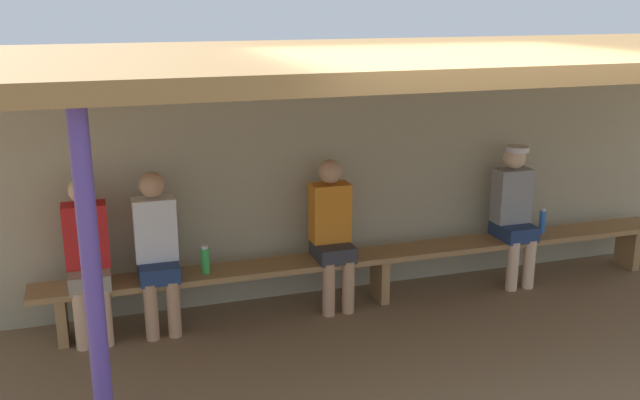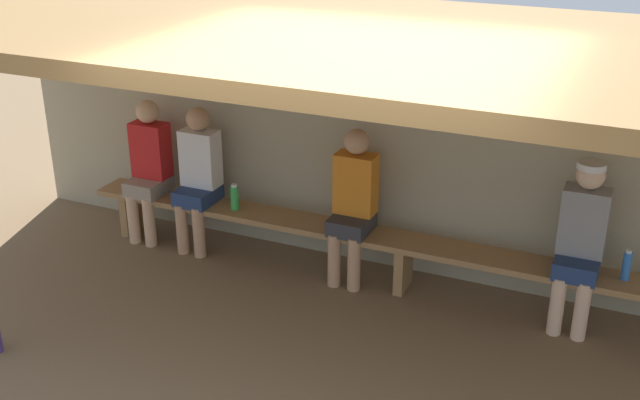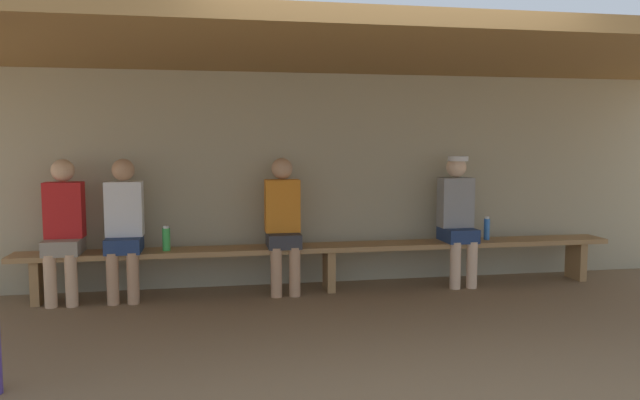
{
  "view_description": "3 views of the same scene",
  "coord_description": "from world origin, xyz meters",
  "px_view_note": "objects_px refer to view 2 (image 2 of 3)",
  "views": [
    {
      "loc": [
        -2.38,
        -4.08,
        2.68
      ],
      "look_at": [
        -0.62,
        1.4,
        1.04
      ],
      "focal_mm": 40.14,
      "sensor_mm": 36.0,
      "label": 1
    },
    {
      "loc": [
        1.73,
        -4.08,
        3.35
      ],
      "look_at": [
        -0.55,
        1.07,
        0.91
      ],
      "focal_mm": 44.46,
      "sensor_mm": 36.0,
      "label": 2
    },
    {
      "loc": [
        -1.16,
        -4.27,
        1.5
      ],
      "look_at": [
        -0.18,
        1.06,
        0.96
      ],
      "focal_mm": 33.6,
      "sensor_mm": 36.0,
      "label": 3
    }
  ],
  "objects_px": {
    "player_in_white": "(148,165)",
    "water_bottle_clear": "(235,197)",
    "player_near_post": "(198,174)",
    "bench": "(404,248)",
    "player_middle": "(581,238)",
    "player_with_sunglasses": "(353,201)",
    "water_bottle_blue": "(627,265)"
  },
  "relations": [
    {
      "from": "player_middle",
      "to": "water_bottle_blue",
      "type": "relative_size",
      "value": 5.45
    },
    {
      "from": "player_with_sunglasses",
      "to": "water_bottle_blue",
      "type": "relative_size",
      "value": 5.41
    },
    {
      "from": "player_with_sunglasses",
      "to": "player_near_post",
      "type": "bearing_deg",
      "value": 180.0
    },
    {
      "from": "player_middle",
      "to": "player_in_white",
      "type": "height_order",
      "value": "player_middle"
    },
    {
      "from": "bench",
      "to": "player_in_white",
      "type": "xyz_separation_m",
      "value": [
        -2.51,
        0.0,
        0.34
      ]
    },
    {
      "from": "player_in_white",
      "to": "water_bottle_clear",
      "type": "height_order",
      "value": "player_in_white"
    },
    {
      "from": "player_in_white",
      "to": "water_bottle_blue",
      "type": "xyz_separation_m",
      "value": [
        4.22,
        0.02,
        -0.15
      ]
    },
    {
      "from": "player_in_white",
      "to": "player_near_post",
      "type": "bearing_deg",
      "value": 0.0
    },
    {
      "from": "bench",
      "to": "player_near_post",
      "type": "height_order",
      "value": "player_near_post"
    },
    {
      "from": "player_in_white",
      "to": "player_with_sunglasses",
      "type": "height_order",
      "value": "same"
    },
    {
      "from": "player_middle",
      "to": "water_bottle_clear",
      "type": "bearing_deg",
      "value": -179.48
    },
    {
      "from": "player_near_post",
      "to": "water_bottle_clear",
      "type": "xyz_separation_m",
      "value": [
        0.39,
        -0.03,
        -0.16
      ]
    },
    {
      "from": "bench",
      "to": "water_bottle_clear",
      "type": "height_order",
      "value": "water_bottle_clear"
    },
    {
      "from": "player_middle",
      "to": "player_with_sunglasses",
      "type": "relative_size",
      "value": 1.01
    },
    {
      "from": "player_in_white",
      "to": "water_bottle_blue",
      "type": "height_order",
      "value": "player_in_white"
    },
    {
      "from": "bench",
      "to": "player_with_sunglasses",
      "type": "distance_m",
      "value": 0.58
    },
    {
      "from": "bench",
      "to": "player_in_white",
      "type": "relative_size",
      "value": 4.49
    },
    {
      "from": "water_bottle_clear",
      "to": "player_with_sunglasses",
      "type": "bearing_deg",
      "value": 1.35
    },
    {
      "from": "player_middle",
      "to": "player_near_post",
      "type": "distance_m",
      "value": 3.34
    },
    {
      "from": "player_near_post",
      "to": "player_with_sunglasses",
      "type": "distance_m",
      "value": 1.51
    },
    {
      "from": "player_near_post",
      "to": "water_bottle_blue",
      "type": "distance_m",
      "value": 3.68
    },
    {
      "from": "player_middle",
      "to": "player_in_white",
      "type": "bearing_deg",
      "value": -179.99
    },
    {
      "from": "player_near_post",
      "to": "water_bottle_blue",
      "type": "relative_size",
      "value": 5.41
    },
    {
      "from": "bench",
      "to": "player_with_sunglasses",
      "type": "relative_size",
      "value": 4.49
    },
    {
      "from": "player_near_post",
      "to": "bench",
      "type": "bearing_deg",
      "value": -0.09
    },
    {
      "from": "player_near_post",
      "to": "player_with_sunglasses",
      "type": "height_order",
      "value": "same"
    },
    {
      "from": "player_near_post",
      "to": "player_with_sunglasses",
      "type": "bearing_deg",
      "value": 0.0
    },
    {
      "from": "player_near_post",
      "to": "water_bottle_blue",
      "type": "height_order",
      "value": "player_near_post"
    },
    {
      "from": "player_with_sunglasses",
      "to": "water_bottle_clear",
      "type": "relative_size",
      "value": 5.6
    },
    {
      "from": "bench",
      "to": "player_with_sunglasses",
      "type": "bearing_deg",
      "value": 179.62
    },
    {
      "from": "water_bottle_blue",
      "to": "bench",
      "type": "bearing_deg",
      "value": -179.07
    },
    {
      "from": "player_middle",
      "to": "water_bottle_blue",
      "type": "xyz_separation_m",
      "value": [
        0.34,
        0.02,
        -0.17
      ]
    }
  ]
}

